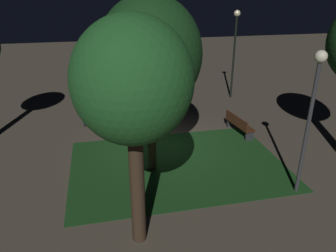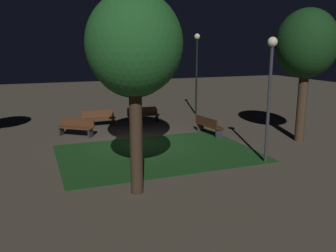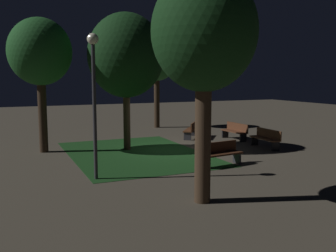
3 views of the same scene
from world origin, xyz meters
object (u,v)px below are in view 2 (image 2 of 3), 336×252
(bench_back_row, at_px, (98,118))
(lamp_post_plaza_east, at_px, (270,79))
(bench_front_left, at_px, (76,127))
(tree_tall_center, at_px, (134,46))
(bench_lawn_edge, at_px, (143,114))
(tree_left_canopy, at_px, (307,45))
(tree_back_left, at_px, (133,49))
(lamp_post_near_wall, at_px, (197,61))
(bench_path_side, at_px, (208,125))

(bench_back_row, bearing_deg, lamp_post_plaza_east, 119.32)
(bench_front_left, height_order, tree_tall_center, tree_tall_center)
(bench_lawn_edge, relative_size, bench_front_left, 1.05)
(tree_tall_center, distance_m, lamp_post_plaza_east, 5.63)
(bench_back_row, distance_m, tree_left_canopy, 11.14)
(tree_left_canopy, height_order, lamp_post_plaza_east, tree_left_canopy)
(tree_back_left, relative_size, tree_tall_center, 1.05)
(tree_tall_center, relative_size, lamp_post_plaza_east, 1.25)
(tree_tall_center, relative_size, lamp_post_near_wall, 1.15)
(bench_lawn_edge, relative_size, tree_back_left, 0.30)
(tree_left_canopy, bearing_deg, lamp_post_near_wall, -77.63)
(bench_lawn_edge, bearing_deg, tree_left_canopy, 130.81)
(bench_lawn_edge, xyz_separation_m, bench_front_left, (4.00, 1.86, 0.00))
(bench_path_side, distance_m, tree_back_left, 6.20)
(tree_tall_center, bearing_deg, bench_path_side, -132.96)
(tree_tall_center, bearing_deg, lamp_post_near_wall, -123.21)
(bench_back_row, height_order, bench_front_left, same)
(tree_left_canopy, xyz_separation_m, lamp_post_plaza_east, (3.37, 2.07, -1.21))
(bench_lawn_edge, relative_size, lamp_post_near_wall, 0.36)
(tree_left_canopy, distance_m, lamp_post_near_wall, 7.92)
(tree_left_canopy, bearing_deg, bench_back_row, -38.43)
(bench_lawn_edge, height_order, lamp_post_plaza_east, lamp_post_plaza_east)
(bench_back_row, relative_size, tree_back_left, 0.30)
(bench_front_left, xyz_separation_m, bench_path_side, (-6.20, 2.01, 0.00))
(bench_back_row, height_order, lamp_post_near_wall, lamp_post_near_wall)
(tree_back_left, distance_m, tree_left_canopy, 7.82)
(bench_back_row, height_order, tree_back_left, tree_back_left)
(tree_left_canopy, xyz_separation_m, lamp_post_near_wall, (1.68, -7.68, -0.97))
(bench_path_side, height_order, tree_back_left, tree_back_left)
(tree_tall_center, height_order, lamp_post_plaza_east, tree_tall_center)
(bench_back_row, bearing_deg, bench_lawn_edge, -180.00)
(bench_back_row, relative_size, tree_tall_center, 0.31)
(bench_front_left, height_order, lamp_post_plaza_east, lamp_post_plaza_east)
(bench_path_side, height_order, lamp_post_near_wall, lamp_post_near_wall)
(tree_back_left, height_order, tree_left_canopy, tree_back_left)
(bench_front_left, height_order, lamp_post_near_wall, lamp_post_near_wall)
(bench_lawn_edge, relative_size, bench_path_side, 0.98)
(tree_tall_center, bearing_deg, bench_front_left, -83.92)
(bench_lawn_edge, distance_m, tree_back_left, 7.49)
(tree_left_canopy, bearing_deg, bench_path_side, -37.53)
(bench_front_left, relative_size, tree_back_left, 0.28)
(bench_back_row, bearing_deg, tree_tall_center, 86.47)
(bench_back_row, xyz_separation_m, bench_path_side, (-4.78, 3.87, 0.00))
(bench_back_row, bearing_deg, bench_path_side, 140.95)
(bench_front_left, xyz_separation_m, tree_left_canopy, (-9.60, 4.63, 3.88))
(bench_path_side, distance_m, tree_left_canopy, 5.79)
(bench_back_row, relative_size, bench_front_left, 1.05)
(bench_front_left, bearing_deg, bench_path_side, 162.01)
(tree_back_left, relative_size, tree_left_canopy, 1.03)
(bench_lawn_edge, relative_size, tree_tall_center, 0.31)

